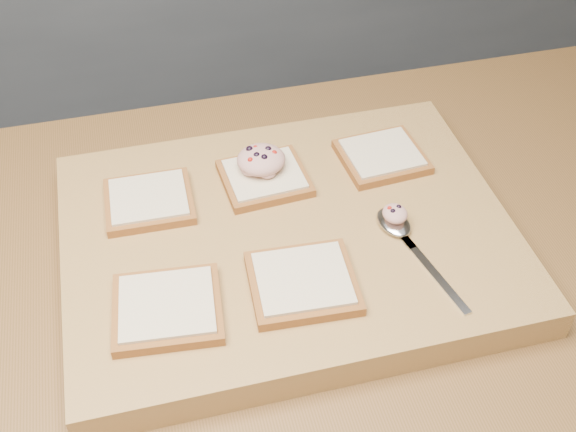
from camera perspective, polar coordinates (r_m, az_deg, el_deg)
The scene contains 10 objects.
back_counter at distance 2.29m, azimuth -7.27°, elevation 14.97°, with size 3.60×0.62×0.94m.
cutting_board at distance 0.90m, azimuth -0.00°, elevation -1.91°, with size 0.55×0.42×0.04m, color #B0894B.
bread_far_left at distance 0.93m, azimuth -10.93°, elevation 1.20°, with size 0.11×0.10×0.02m.
bread_far_center at distance 0.94m, azimuth -1.87°, elevation 3.06°, with size 0.12×0.11×0.02m.
bread_far_right at distance 0.99m, azimuth 7.42°, elevation 4.72°, with size 0.12×0.11×0.02m.
bread_near_left at distance 0.80m, azimuth -9.52°, elevation -7.18°, with size 0.13×0.12×0.02m.
bread_near_center at distance 0.82m, azimuth 1.17°, elevation -5.25°, with size 0.12×0.12×0.02m.
tuna_salad_dollop at distance 0.94m, azimuth -2.14°, elevation 4.49°, with size 0.06×0.06×0.03m.
spoon at distance 0.89m, azimuth 8.80°, elevation -1.06°, with size 0.06×0.18×0.01m.
spoon_salad at distance 0.88m, azimuth 8.45°, elevation 0.21°, with size 0.03×0.03×0.02m.
Camera 1 is at (-0.22, -0.57, 1.57)m, focal length 45.00 mm.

